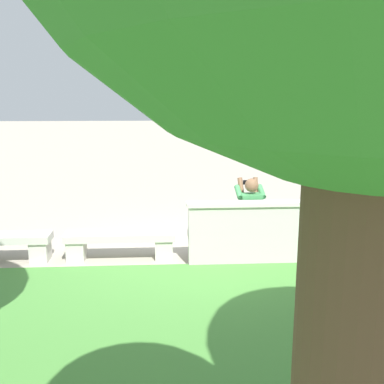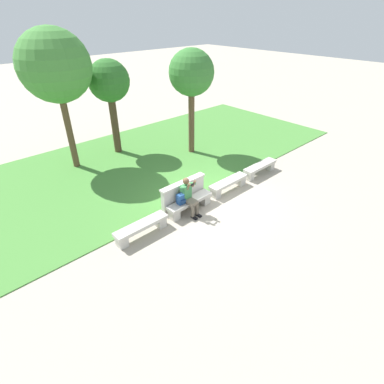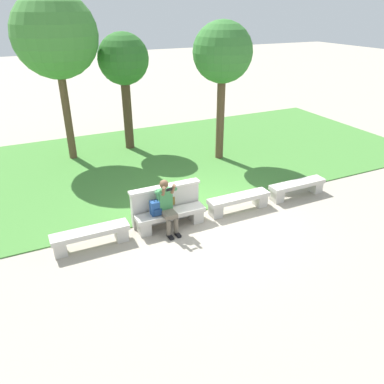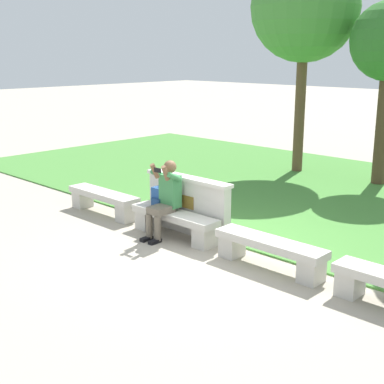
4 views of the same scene
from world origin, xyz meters
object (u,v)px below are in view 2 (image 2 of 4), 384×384
Objects in this scene: person_photographer at (189,195)px; bench_mid at (228,184)px; bench_main at (142,228)px; backpack at (181,199)px; bench_near at (190,203)px; tree_right_background at (55,67)px; bench_far at (260,168)px; tree_behind_wall at (109,83)px; tree_left_background at (191,74)px.

bench_mid is at bearing 2.10° from person_photographer.
backpack is at bearing 0.68° from bench_main.
bench_near is 0.47m from person_photographer.
bench_main is at bearing -95.58° from tree_right_background.
bench_far is at bearing 0.00° from bench_mid.
bench_main and bench_mid have the same top height.
bench_mid is at bearing 0.00° from bench_main.
tree_behind_wall reaches higher than bench_far.
person_photographer is at bearing -133.54° from tree_left_background.
bench_far is 8.92m from tree_right_background.
bench_near is (1.99, 0.00, 0.00)m from bench_main.
backpack is at bearing 179.53° from bench_mid.
bench_mid is 2.17m from person_photographer.
tree_behind_wall is 0.91× the size of tree_left_background.
tree_right_background reaches higher than person_photographer.
person_photographer is 5.91m from tree_left_background.
tree_right_background is at bearing 84.42° from bench_main.
bench_main is at bearing -114.52° from tree_behind_wall.
backpack is at bearing -100.74° from tree_behind_wall.
bench_far is at bearing -62.35° from tree_behind_wall.
bench_main and bench_far have the same top height.
person_photographer reaches higher than bench_near.
bench_far is 1.35× the size of person_photographer.
person_photographer is (-2.12, -0.08, 0.44)m from bench_mid.
person_photographer is at bearing -148.70° from bench_near.
bench_near is 6.83m from tree_behind_wall.
bench_far is 7.50m from tree_behind_wall.
bench_main and bench_near have the same top height.
backpack is 0.10× the size of tree_behind_wall.
tree_left_background is at bearing -25.22° from tree_right_background.
tree_behind_wall is 2.39m from tree_right_background.
bench_near is at bearing 0.00° from bench_main.
bench_far is 4.14m from person_photographer.
person_photographer is (1.87, -0.08, 0.44)m from bench_main.
tree_right_background is (-1.41, 5.95, 3.86)m from bench_near.
tree_behind_wall is (0.92, 6.18, 2.51)m from person_photographer.
bench_mid is at bearing -0.47° from backpack.
person_photographer is at bearing -2.38° from bench_main.
tree_left_background is at bearing 46.46° from person_photographer.
tree_right_background is (-4.84, 2.28, 0.54)m from tree_left_background.
tree_right_background is at bearing 119.80° from bench_mid.
bench_far is 0.38× the size of tree_left_background.
tree_left_background reaches higher than bench_mid.
tree_left_background is at bearing 34.06° from bench_main.
bench_mid is 0.38× the size of tree_left_background.
tree_behind_wall is at bearing 79.26° from backpack.
bench_mid is 5.15m from tree_left_background.
backpack is (-2.36, 0.02, 0.33)m from bench_mid.
bench_far is 4.37m from backpack.
bench_near is 3.99m from bench_far.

